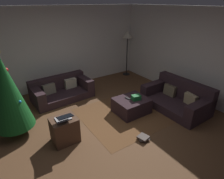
{
  "coord_description": "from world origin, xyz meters",
  "views": [
    {
      "loc": [
        -1.8,
        -2.95,
        2.73
      ],
      "look_at": [
        0.52,
        0.53,
        0.75
      ],
      "focal_mm": 30.41,
      "sensor_mm": 36.0,
      "label": 1
    }
  ],
  "objects_px": {
    "couch_right": "(178,98)",
    "side_table": "(65,130)",
    "book_stack": "(143,138)",
    "corner_lamp": "(127,38)",
    "christmas_tree": "(8,93)",
    "ottoman": "(131,106)",
    "gift_box": "(136,97)",
    "laptop": "(64,118)",
    "tv_remote": "(127,98)",
    "couch_left": "(61,90)"
  },
  "relations": [
    {
      "from": "laptop",
      "to": "book_stack",
      "type": "xyz_separation_m",
      "value": [
        1.41,
        -0.85,
        -0.56
      ]
    },
    {
      "from": "ottoman",
      "to": "book_stack",
      "type": "xyz_separation_m",
      "value": [
        -0.48,
        -1.02,
        -0.15
      ]
    },
    {
      "from": "laptop",
      "to": "corner_lamp",
      "type": "relative_size",
      "value": 0.21
    },
    {
      "from": "ottoman",
      "to": "tv_remote",
      "type": "distance_m",
      "value": 0.24
    },
    {
      "from": "gift_box",
      "to": "side_table",
      "type": "bearing_deg",
      "value": -179.27
    },
    {
      "from": "book_stack",
      "to": "christmas_tree",
      "type": "bearing_deg",
      "value": 142.13
    },
    {
      "from": "tv_remote",
      "to": "laptop",
      "type": "relative_size",
      "value": 0.44
    },
    {
      "from": "tv_remote",
      "to": "christmas_tree",
      "type": "bearing_deg",
      "value": 160.67
    },
    {
      "from": "couch_right",
      "to": "corner_lamp",
      "type": "relative_size",
      "value": 1.02
    },
    {
      "from": "christmas_tree",
      "to": "laptop",
      "type": "distance_m",
      "value": 1.26
    },
    {
      "from": "laptop",
      "to": "gift_box",
      "type": "bearing_deg",
      "value": 2.22
    },
    {
      "from": "tv_remote",
      "to": "corner_lamp",
      "type": "height_order",
      "value": "corner_lamp"
    },
    {
      "from": "couch_right",
      "to": "christmas_tree",
      "type": "height_order",
      "value": "christmas_tree"
    },
    {
      "from": "couch_right",
      "to": "laptop",
      "type": "relative_size",
      "value": 4.82
    },
    {
      "from": "christmas_tree",
      "to": "side_table",
      "type": "bearing_deg",
      "value": -45.33
    },
    {
      "from": "couch_right",
      "to": "corner_lamp",
      "type": "height_order",
      "value": "corner_lamp"
    },
    {
      "from": "ottoman",
      "to": "christmas_tree",
      "type": "bearing_deg",
      "value": 165.36
    },
    {
      "from": "tv_remote",
      "to": "side_table",
      "type": "height_order",
      "value": "side_table"
    },
    {
      "from": "book_stack",
      "to": "corner_lamp",
      "type": "distance_m",
      "value": 4.23
    },
    {
      "from": "couch_left",
      "to": "laptop",
      "type": "distance_m",
      "value": 2.14
    },
    {
      "from": "side_table",
      "to": "ottoman",
      "type": "bearing_deg",
      "value": 3.47
    },
    {
      "from": "gift_box",
      "to": "book_stack",
      "type": "xyz_separation_m",
      "value": [
        -0.55,
        -0.93,
        -0.42
      ]
    },
    {
      "from": "book_stack",
      "to": "corner_lamp",
      "type": "height_order",
      "value": "corner_lamp"
    },
    {
      "from": "corner_lamp",
      "to": "christmas_tree",
      "type": "bearing_deg",
      "value": -159.22
    },
    {
      "from": "ottoman",
      "to": "laptop",
      "type": "relative_size",
      "value": 2.35
    },
    {
      "from": "couch_right",
      "to": "christmas_tree",
      "type": "bearing_deg",
      "value": 71.74
    },
    {
      "from": "gift_box",
      "to": "laptop",
      "type": "relative_size",
      "value": 0.61
    },
    {
      "from": "couch_right",
      "to": "christmas_tree",
      "type": "relative_size",
      "value": 0.9
    },
    {
      "from": "gift_box",
      "to": "christmas_tree",
      "type": "relative_size",
      "value": 0.12
    },
    {
      "from": "couch_left",
      "to": "side_table",
      "type": "relative_size",
      "value": 3.24
    },
    {
      "from": "gift_box",
      "to": "christmas_tree",
      "type": "distance_m",
      "value": 2.93
    },
    {
      "from": "couch_right",
      "to": "book_stack",
      "type": "xyz_separation_m",
      "value": [
        -1.7,
        -0.5,
        -0.23
      ]
    },
    {
      "from": "tv_remote",
      "to": "couch_right",
      "type": "bearing_deg",
      "value": -30.27
    },
    {
      "from": "ottoman",
      "to": "gift_box",
      "type": "distance_m",
      "value": 0.28
    },
    {
      "from": "ottoman",
      "to": "christmas_tree",
      "type": "relative_size",
      "value": 0.44
    },
    {
      "from": "gift_box",
      "to": "christmas_tree",
      "type": "height_order",
      "value": "christmas_tree"
    },
    {
      "from": "christmas_tree",
      "to": "corner_lamp",
      "type": "xyz_separation_m",
      "value": [
        4.34,
        1.65,
        0.42
      ]
    },
    {
      "from": "couch_right",
      "to": "side_table",
      "type": "height_order",
      "value": "couch_right"
    },
    {
      "from": "tv_remote",
      "to": "book_stack",
      "type": "bearing_deg",
      "value": -115.92
    },
    {
      "from": "side_table",
      "to": "book_stack",
      "type": "distance_m",
      "value": 1.69
    },
    {
      "from": "tv_remote",
      "to": "book_stack",
      "type": "distance_m",
      "value": 1.22
    },
    {
      "from": "book_stack",
      "to": "side_table",
      "type": "bearing_deg",
      "value": 147.26
    },
    {
      "from": "couch_right",
      "to": "laptop",
      "type": "bearing_deg",
      "value": 82.63
    },
    {
      "from": "laptop",
      "to": "ottoman",
      "type": "bearing_deg",
      "value": 5.01
    },
    {
      "from": "gift_box",
      "to": "side_table",
      "type": "height_order",
      "value": "side_table"
    },
    {
      "from": "couch_right",
      "to": "book_stack",
      "type": "height_order",
      "value": "couch_right"
    },
    {
      "from": "couch_right",
      "to": "ottoman",
      "type": "height_order",
      "value": "couch_right"
    },
    {
      "from": "couch_left",
      "to": "christmas_tree",
      "type": "distance_m",
      "value": 2.0
    },
    {
      "from": "tv_remote",
      "to": "corner_lamp",
      "type": "bearing_deg",
      "value": 46.92
    },
    {
      "from": "couch_right",
      "to": "side_table",
      "type": "xyz_separation_m",
      "value": [
        -3.1,
        0.4,
        -0.0
      ]
    }
  ]
}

